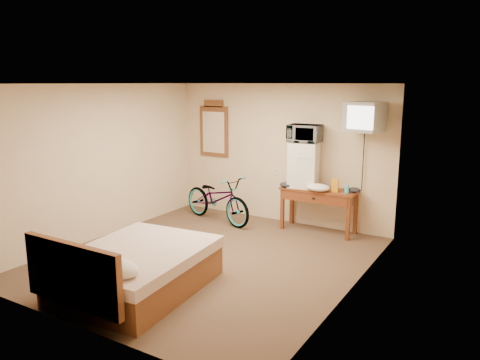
{
  "coord_description": "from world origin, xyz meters",
  "views": [
    {
      "loc": [
        3.71,
        -5.27,
        2.52
      ],
      "look_at": [
        0.22,
        0.53,
        1.1
      ],
      "focal_mm": 35.0,
      "sensor_mm": 36.0,
      "label": 1
    }
  ],
  "objects": [
    {
      "name": "room",
      "position": [
        -0.0,
        0.0,
        1.25
      ],
      "size": [
        4.6,
        4.64,
        2.5
      ],
      "color": "#462D23",
      "rests_on": "ground"
    },
    {
      "name": "desk",
      "position": [
        0.88,
        2.0,
        0.62
      ],
      "size": [
        1.28,
        0.49,
        0.75
      ],
      "color": "brown",
      "rests_on": "floor"
    },
    {
      "name": "cloth_dark_a",
      "position": [
        0.35,
        1.85,
        0.8
      ],
      "size": [
        0.24,
        0.18,
        0.09
      ],
      "primitive_type": "ellipsoid",
      "color": "black",
      "rests_on": "desk"
    },
    {
      "name": "crt_television",
      "position": [
        1.59,
        2.02,
        1.99
      ],
      "size": [
        0.62,
        0.65,
        0.47
      ],
      "color": "black",
      "rests_on": "room"
    },
    {
      "name": "cloth_cream",
      "position": [
        0.93,
        1.86,
        0.81
      ],
      "size": [
        0.4,
        0.31,
        0.12
      ],
      "primitive_type": "ellipsoid",
      "color": "silver",
      "rests_on": "desk"
    },
    {
      "name": "cloth_dark_b",
      "position": [
        1.48,
        2.07,
        0.79
      ],
      "size": [
        0.19,
        0.16,
        0.09
      ],
      "primitive_type": "ellipsoid",
      "color": "black",
      "rests_on": "desk"
    },
    {
      "name": "blue_cup",
      "position": [
        1.37,
        2.0,
        0.81
      ],
      "size": [
        0.07,
        0.07,
        0.13
      ],
      "primitive_type": "cylinder",
      "color": "#46BBEF",
      "rests_on": "desk"
    },
    {
      "name": "bicycle",
      "position": [
        -0.93,
        1.63,
        0.43
      ],
      "size": [
        1.74,
        0.98,
        0.87
      ],
      "primitive_type": "imported",
      "rotation": [
        0.0,
        0.0,
        1.31
      ],
      "color": "black",
      "rests_on": "floor"
    },
    {
      "name": "mini_fridge",
      "position": [
        0.58,
        2.05,
        1.14
      ],
      "size": [
        0.54,
        0.53,
        0.77
      ],
      "color": "silver",
      "rests_on": "desk"
    },
    {
      "name": "snack_bag",
      "position": [
        1.18,
        1.96,
        0.86
      ],
      "size": [
        0.11,
        0.07,
        0.21
      ],
      "primitive_type": "cube",
      "rotation": [
        0.0,
        0.0,
        0.09
      ],
      "color": "orange",
      "rests_on": "desk"
    },
    {
      "name": "wall_mirror",
      "position": [
        -1.43,
        2.27,
        1.62
      ],
      "size": [
        0.64,
        0.04,
        1.08
      ],
      "color": "brown",
      "rests_on": "room"
    },
    {
      "name": "bed",
      "position": [
        -0.15,
        -1.38,
        0.3
      ],
      "size": [
        1.59,
        2.01,
        0.9
      ],
      "color": "brown",
      "rests_on": "floor"
    },
    {
      "name": "microwave",
      "position": [
        0.58,
        2.05,
        1.67
      ],
      "size": [
        0.56,
        0.4,
        0.3
      ],
      "primitive_type": "imported",
      "rotation": [
        0.0,
        0.0,
        0.06
      ],
      "color": "silver",
      "rests_on": "mini_fridge"
    }
  ]
}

